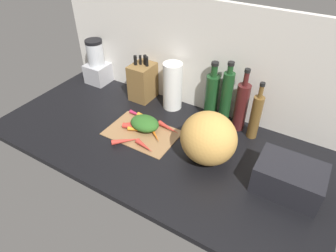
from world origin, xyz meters
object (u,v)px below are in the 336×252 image
carrot_3 (154,132)px  bottle_3 (255,116)px  paper_towel_roll (173,86)px  bottle_2 (241,106)px  cutting_board (142,133)px  carrot_8 (151,120)px  carrot_2 (169,128)px  bottle_1 (226,98)px  carrot_6 (140,115)px  dish_rack (289,178)px  knife_block (143,81)px  winter_squash (208,138)px  carrot_4 (141,123)px  carrot_0 (138,130)px  blender_appliance (97,65)px  bottle_0 (212,95)px  carrot_1 (145,146)px  carrot_5 (126,141)px  carrot_7 (135,128)px

carrot_3 → bottle_3: (43.30, 25.26, 10.52)cm
paper_towel_roll → bottle_2: (39.78, 0.54, -0.01)cm
cutting_board → carrot_8: carrot_8 is taller
bottle_3 → carrot_3: bearing=-149.7°
carrot_2 → bottle_1: (21.49, 21.52, 13.73)cm
carrot_6 → dish_rack: bearing=-6.7°
bottle_3 → dish_rack: (23.40, -26.21, -6.15)cm
cutting_board → bottle_2: (40.79, 30.32, 13.28)cm
knife_block → carrot_6: bearing=-61.2°
winter_squash → paper_towel_roll: bearing=140.3°
carrot_4 → carrot_8: same height
carrot_0 → dish_rack: bearing=1.1°
cutting_board → knife_block: 36.77cm
carrot_4 → blender_appliance: blender_appliance is taller
carrot_3 → bottle_0: 37.06cm
knife_block → dish_rack: 96.29cm
carrot_0 → carrot_8: 10.64cm
blender_appliance → dish_rack: blender_appliance is taller
carrot_1 → carrot_5: bearing=-173.3°
winter_squash → knife_block: bearing=152.3°
carrot_6 → paper_towel_roll: paper_towel_roll is taller
carrot_0 → carrot_5: 10.20cm
paper_towel_roll → dish_rack: (71.74, -28.60, -7.32)cm
bottle_0 → bottle_2: bottle_2 is taller
dish_rack → bottle_1: bearing=144.0°
carrot_0 → carrot_8: (1.12, 10.57, 0.26)cm
carrot_3 → carrot_8: (-7.03, 8.17, 0.12)cm
carrot_6 → bottle_3: 61.46cm
carrot_1 → dish_rack: dish_rack is taller
carrot_2 → bottle_1: bottle_1 is taller
bottle_0 → knife_block: bearing=-175.8°
carrot_8 → blender_appliance: size_ratio=0.63×
carrot_0 → carrot_3: (8.15, 2.41, 0.14)cm
knife_block → bottle_2: (59.94, 0.80, 2.63)cm
carrot_2 → winter_squash: bearing=-18.8°
carrot_8 → bottle_0: bottle_0 is taller
carrot_1 → carrot_4: 19.24cm
carrot_6 → bottle_1: bearing=25.6°
blender_appliance → bottle_0: (79.31, 1.93, 1.24)cm
carrot_7 → carrot_8: 10.89cm
bottle_3 → bottle_1: bearing=169.6°
carrot_5 → carrot_6: size_ratio=1.08×
carrot_5 → carrot_4: bearing=98.4°
carrot_0 → dish_rack: (74.85, 1.45, 4.51)cm
carrot_4 → carrot_7: bearing=-90.7°
carrot_8 → dish_rack: 74.41cm
blender_appliance → paper_towel_roll: size_ratio=1.04×
carrot_5 → dish_rack: 75.53cm
carrot_2 → bottle_3: 43.83cm
carrot_4 → carrot_7: size_ratio=1.16×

